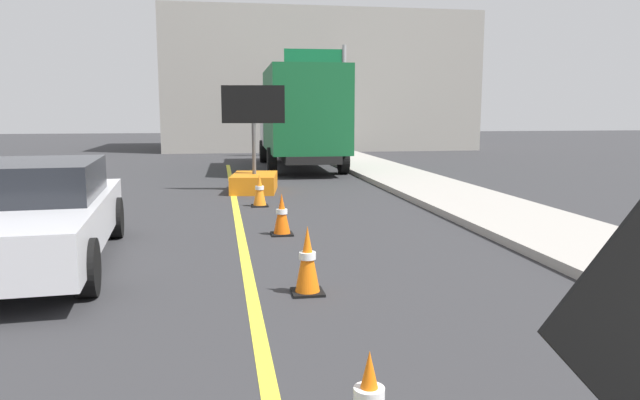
{
  "coord_description": "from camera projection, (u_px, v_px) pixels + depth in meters",
  "views": [
    {
      "loc": [
        -0.32,
        0.84,
        2.04
      ],
      "look_at": [
        0.49,
        5.61,
        1.32
      ],
      "focal_mm": 33.39,
      "sensor_mm": 36.0,
      "label": 1
    }
  ],
  "objects": [
    {
      "name": "far_building_block",
      "position": [
        315.0,
        84.0,
        33.6
      ],
      "size": [
        16.43,
        8.04,
        7.2
      ],
      "primitive_type": "cube",
      "color": "gray",
      "rests_on": "ground"
    },
    {
      "name": "box_truck",
      "position": [
        300.0,
        116.0,
        21.19
      ],
      "size": [
        2.75,
        7.79,
        3.49
      ],
      "color": "black",
      "rests_on": "ground"
    },
    {
      "name": "traffic_cone_curbside",
      "position": [
        260.0,
        190.0,
        12.89
      ],
      "size": [
        0.36,
        0.36,
        0.72
      ],
      "color": "black",
      "rests_on": "ground"
    },
    {
      "name": "traffic_cone_mid_lane",
      "position": [
        307.0,
        261.0,
        6.69
      ],
      "size": [
        0.36,
        0.36,
        0.78
      ],
      "color": "black",
      "rests_on": "ground"
    },
    {
      "name": "pickup_car",
      "position": [
        33.0,
        213.0,
        7.93
      ],
      "size": [
        2.25,
        5.01,
        1.38
      ],
      "color": "silver",
      "rests_on": "ground"
    },
    {
      "name": "highway_guide_sign",
      "position": [
        327.0,
        81.0,
        26.69
      ],
      "size": [
        2.79,
        0.22,
        5.0
      ],
      "color": "gray",
      "rests_on": "ground"
    },
    {
      "name": "arrow_board_trailer",
      "position": [
        254.0,
        173.0,
        15.32
      ],
      "size": [
        1.59,
        1.94,
        2.7
      ],
      "color": "orange",
      "rests_on": "ground"
    },
    {
      "name": "lane_center_stripe",
      "position": [
        260.0,
        339.0,
        5.39
      ],
      "size": [
        0.14,
        36.0,
        0.01
      ],
      "primitive_type": "cube",
      "color": "yellow",
      "rests_on": "ground"
    },
    {
      "name": "traffic_cone_far_lane",
      "position": [
        282.0,
        215.0,
        9.9
      ],
      "size": [
        0.36,
        0.36,
        0.7
      ],
      "color": "black",
      "rests_on": "ground"
    }
  ]
}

